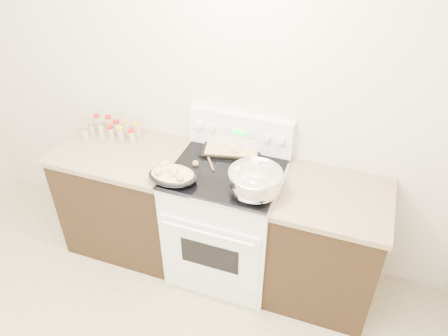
% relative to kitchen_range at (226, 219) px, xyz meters
% --- Properties ---
extents(counter_left, '(0.93, 0.67, 0.92)m').
position_rel_kitchen_range_xyz_m(counter_left, '(-0.83, 0.01, -0.03)').
color(counter_left, black).
rests_on(counter_left, ground).
extents(counter_right, '(0.73, 0.67, 0.92)m').
position_rel_kitchen_range_xyz_m(counter_right, '(0.73, 0.01, -0.03)').
color(counter_right, black).
rests_on(counter_right, ground).
extents(kitchen_range, '(0.78, 0.73, 1.22)m').
position_rel_kitchen_range_xyz_m(kitchen_range, '(0.00, 0.00, 0.00)').
color(kitchen_range, white).
rests_on(kitchen_range, ground).
extents(mixing_bowl, '(0.35, 0.35, 0.20)m').
position_rel_kitchen_range_xyz_m(mixing_bowl, '(0.24, -0.15, 0.53)').
color(mixing_bowl, silver).
rests_on(mixing_bowl, kitchen_range).
extents(roasting_pan, '(0.34, 0.25, 0.11)m').
position_rel_kitchen_range_xyz_m(roasting_pan, '(-0.29, -0.23, 0.50)').
color(roasting_pan, black).
rests_on(roasting_pan, kitchen_range).
extents(baking_sheet, '(0.46, 0.37, 0.06)m').
position_rel_kitchen_range_xyz_m(baking_sheet, '(-0.05, 0.26, 0.47)').
color(baking_sheet, black).
rests_on(baking_sheet, kitchen_range).
extents(wooden_spoon, '(0.17, 0.23, 0.04)m').
position_rel_kitchen_range_xyz_m(wooden_spoon, '(-0.20, 0.02, 0.46)').
color(wooden_spoon, '#AA6F4D').
rests_on(wooden_spoon, kitchen_range).
extents(blue_ladle, '(0.12, 0.26, 0.09)m').
position_rel_kitchen_range_xyz_m(blue_ladle, '(0.33, -0.17, 0.48)').
color(blue_ladle, '#84B4C4').
rests_on(blue_ladle, kitchen_range).
extents(spice_jars, '(0.39, 0.23, 0.13)m').
position_rel_kitchen_range_xyz_m(spice_jars, '(-0.97, 0.15, 0.49)').
color(spice_jars, '#BFB28C').
rests_on(spice_jars, counter_left).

